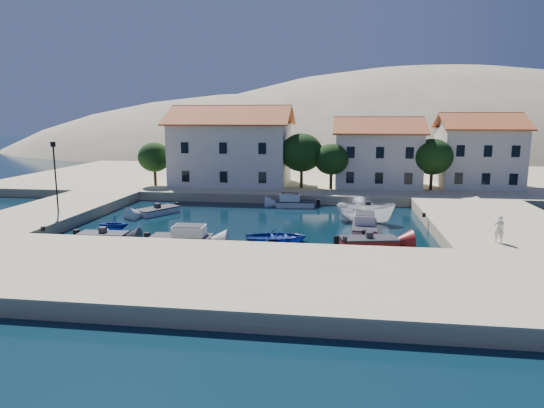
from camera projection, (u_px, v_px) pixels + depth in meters
The scene contains 23 objects.
ground at pixel (228, 254), 33.54m from camera, with size 400.00×400.00×0.00m, color black.
quay_south at pixel (204, 275), 27.61m from camera, with size 52.00×12.00×1.00m, color tan.
quay_east at pixel (495, 225), 40.36m from camera, with size 11.00×20.00×1.00m, color tan.
quay_west at pixel (56, 212), 45.82m from camera, with size 8.00×20.00×1.00m, color tan.
quay_north at pixel (301, 179), 70.19m from camera, with size 80.00×36.00×1.00m, color tan.
hills at pixel (380, 220), 155.29m from camera, with size 254.00×176.00×99.00m.
building_left at pixel (232, 144), 60.58m from camera, with size 14.70×9.45×9.70m.
building_mid at pixel (377, 151), 59.20m from camera, with size 10.50×8.40×8.30m.
building_right at pixel (478, 149), 58.47m from camera, with size 9.45×8.40×8.80m.
trees at pixel (314, 156), 56.85m from camera, with size 37.30×5.30×6.45m.
lamppost at pixel (55, 170), 42.90m from camera, with size 0.35×0.25×6.22m.
bollards at pixel (275, 227), 36.71m from camera, with size 29.36×9.56×0.30m.
motorboat_grey_sw at pixel (103, 237), 37.26m from camera, with size 3.73×1.78×1.25m.
cabin_cruiser_south at pixel (181, 238), 36.25m from camera, with size 4.59×2.12×1.60m.
rowboat_south at pixel (277, 242), 36.95m from camera, with size 3.33×4.66×0.97m, color #1B3698.
motorboat_red_se at pixel (369, 242), 35.70m from camera, with size 4.44×2.65×1.25m.
cabin_cruiser_east at pixel (365, 226), 40.04m from camera, with size 2.24×5.01×1.60m.
boat_east at pixel (365, 222), 43.59m from camera, with size 1.96×5.22×2.02m, color silver.
motorboat_white_ne at pixel (368, 209), 48.50m from camera, with size 2.59×4.01×1.25m.
rowboat_west at pixel (114, 230), 40.74m from camera, with size 2.23×2.59×1.36m, color #1B3698.
motorboat_white_west at pixel (157, 211), 47.34m from camera, with size 3.75×4.62×1.25m.
cabin_cruiser_north at pixel (295, 202), 51.15m from camera, with size 4.20×1.97×1.60m.
pedestrian at pixel (499, 229), 32.65m from camera, with size 0.68×0.45×1.86m, color silver.
Camera 1 is at (7.57, -31.62, 9.44)m, focal length 32.00 mm.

